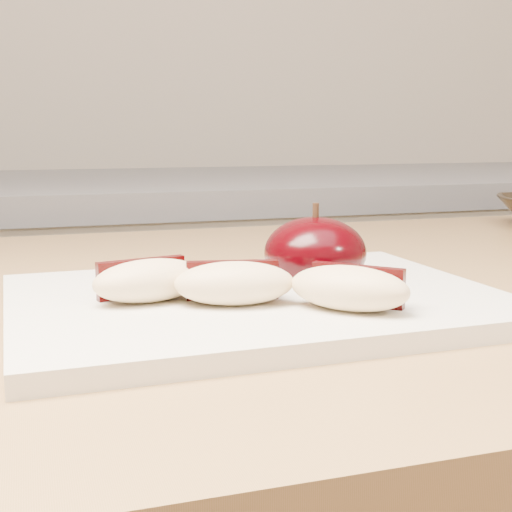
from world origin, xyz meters
name	(u,v)px	position (x,y,z in m)	size (l,w,h in m)	color
back_cabinet	(155,432)	(0.00, 1.20, 0.47)	(2.40, 0.62, 0.94)	silver
cutting_board	(256,302)	(-0.06, 0.41, 0.91)	(0.32, 0.24, 0.01)	beige
apple_half	(315,253)	(0.00, 0.44, 0.93)	(0.08, 0.08, 0.06)	black
apple_wedge_a	(149,280)	(-0.13, 0.41, 0.93)	(0.08, 0.05, 0.03)	beige
apple_wedge_b	(234,283)	(-0.08, 0.39, 0.93)	(0.08, 0.05, 0.03)	beige
apple_wedge_c	(350,288)	(-0.02, 0.35, 0.93)	(0.08, 0.08, 0.03)	beige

